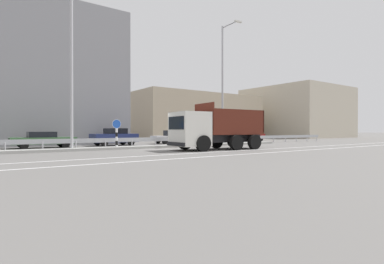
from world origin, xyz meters
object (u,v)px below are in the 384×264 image
Objects in this scene: dump_truck at (207,131)px; parked_car_4 at (174,137)px; street_lamp_2 at (224,80)px; parked_car_3 at (114,137)px; street_lamp_1 at (72,65)px; median_road_sign at (117,134)px; parked_car_6 at (249,136)px; parked_car_2 at (43,139)px; parked_car_5 at (217,136)px.

dump_truck is 1.53× the size of parked_car_4.
street_lamp_2 is 7.85m from parked_car_4.
parked_car_3 is 6.36m from parked_car_4.
dump_truck is 0.68× the size of street_lamp_1.
parked_car_6 is (18.90, 5.27, -0.41)m from median_road_sign.
parked_car_6 reaches higher than parked_car_2.
parked_car_2 is at bearing -87.22° from parked_car_5.
median_road_sign reaches higher than parked_car_3.
parked_car_4 is 10.68m from parked_car_6.
parked_car_2 is (-8.82, 9.27, -0.63)m from dump_truck.
street_lamp_1 is at bearing 10.13° from parked_car_2.
dump_truck reaches higher than parked_car_6.
street_lamp_1 is at bearing 136.45° from parked_car_3.
street_lamp_2 reaches higher than parked_car_2.
dump_truck is 10.00m from parked_car_3.
street_lamp_2 is 2.47× the size of parked_car_6.
dump_truck is 8.08m from street_lamp_2.
street_lamp_1 is (-7.89, 4.25, 4.37)m from dump_truck.
street_lamp_1 is 2.33× the size of parked_car_6.
street_lamp_2 reaches higher than parked_car_4.
parked_car_5 is at bearing 16.99° from street_lamp_1.
parked_car_5 is (5.42, -0.36, 0.05)m from parked_car_4.
street_lamp_1 reaches higher than dump_truck.
parked_car_3 is 11.78m from parked_car_5.
dump_truck is 1.52× the size of parked_car_2.
parked_car_4 is at bearing 91.57° from parked_car_2.
parked_car_3 is 0.81× the size of parked_car_5.
parked_car_6 is at bearing -87.34° from parked_car_4.
dump_truck reaches higher than parked_car_5.
parked_car_3 is (1.85, 5.26, -0.33)m from median_road_sign.
parked_car_3 is at bearing -88.32° from parked_car_5.
parked_car_2 is 1.01× the size of parked_car_4.
dump_truck reaches higher than median_road_sign.
parked_car_5 is (11.78, -0.18, -0.05)m from parked_car_3.
street_lamp_2 is 2.75× the size of parked_car_3.
median_road_sign is 14.56m from parked_car_5.
street_lamp_2 is 2.36× the size of parked_car_4.
street_lamp_2 is (13.05, -0.11, 0.26)m from street_lamp_1.
dump_truck is 12.81m from parked_car_2.
parked_car_4 reaches higher than parked_car_6.
median_road_sign is 0.21× the size of street_lamp_1.
parked_car_4 is at bearing -14.56° from dump_truck.
parked_car_5 is (16.64, 5.09, -4.93)m from street_lamp_1.
parked_car_5 is (17.58, 0.07, 0.07)m from parked_car_2.
median_road_sign is 9.86m from parked_car_4.
dump_truck is at bearing -141.27° from street_lamp_2.
street_lamp_2 reaches higher than dump_truck.
street_lamp_2 is at bearing -158.21° from parked_car_4.
parked_car_2 is 22.84m from parked_car_6.
parked_car_3 is 0.86× the size of parked_car_4.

